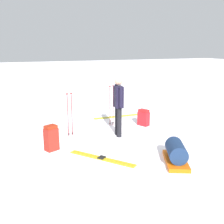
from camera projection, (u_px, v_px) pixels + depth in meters
The scene contains 10 objects.
ground_plane at pixel (112, 135), 7.72m from camera, with size 80.00×80.00×0.00m, color white.
skier_standing at pixel (118, 104), 7.45m from camera, with size 0.27×0.56×1.70m.
ski_pair_near at pixel (119, 116), 9.75m from camera, with size 1.95×0.22×0.05m.
ski_pair_far at pixel (102, 158), 6.09m from camera, with size 1.17×1.46×0.05m.
backpack_large_dark at pixel (144, 118), 8.62m from camera, with size 0.34×0.41×0.53m.
backpack_bright at pixel (51, 138), 6.54m from camera, with size 0.37×0.34×0.64m.
ski_poles_planted_near at pixel (112, 103), 8.57m from camera, with size 0.20×0.11×1.32m.
ski_poles_planted_far at pixel (70, 112), 7.52m from camera, with size 0.20×0.11×1.26m.
gear_sled at pixel (176, 153), 5.85m from camera, with size 0.87×1.14×0.49m.
thermos_bottle at pixel (79, 124), 8.39m from camera, with size 0.07×0.07×0.26m, color #B8BBC7.
Camera 1 is at (2.87, 6.74, 2.52)m, focal length 42.29 mm.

